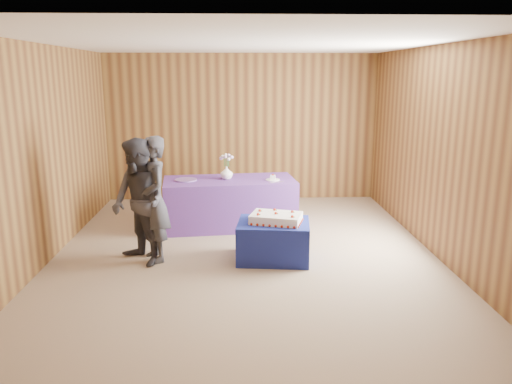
{
  "coord_description": "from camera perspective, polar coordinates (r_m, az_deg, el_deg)",
  "views": [
    {
      "loc": [
        -0.11,
        -6.3,
        2.34
      ],
      "look_at": [
        0.15,
        0.1,
        0.81
      ],
      "focal_mm": 35.0,
      "sensor_mm": 36.0,
      "label": 1
    }
  ],
  "objects": [
    {
      "name": "platter",
      "position": [
        7.66,
        -8.02,
        1.38
      ],
      "size": [
        0.43,
        0.43,
        0.02
      ],
      "primitive_type": "cylinder",
      "rotation": [
        0.0,
        0.0,
        0.37
      ],
      "color": "#744F9F",
      "rests_on": "serving_table"
    },
    {
      "name": "cake_slice",
      "position": [
        7.61,
        1.93,
        1.71
      ],
      "size": [
        0.09,
        0.08,
        0.09
      ],
      "rotation": [
        0.0,
        0.0,
        -0.19
      ],
      "color": "white",
      "rests_on": "plate"
    },
    {
      "name": "serving_table",
      "position": [
        7.76,
        -3.03,
        -1.26
      ],
      "size": [
        2.08,
        1.1,
        0.75
      ],
      "primitive_type": "cube",
      "rotation": [
        0.0,
        0.0,
        0.1
      ],
      "color": "#56338D",
      "rests_on": "ground"
    },
    {
      "name": "sheet_cake",
      "position": [
        6.31,
        2.32,
        -3.0
      ],
      "size": [
        0.74,
        0.6,
        0.15
      ],
      "rotation": [
        0.0,
        0.0,
        -0.29
      ],
      "color": "white",
      "rests_on": "cake_table"
    },
    {
      "name": "plate",
      "position": [
        7.62,
        1.93,
        1.41
      ],
      "size": [
        0.27,
        0.27,
        0.01
      ],
      "primitive_type": "cylinder",
      "rotation": [
        0.0,
        0.0,
        -0.33
      ],
      "color": "white",
      "rests_on": "serving_table"
    },
    {
      "name": "ground",
      "position": [
        6.72,
        -1.27,
        -6.95
      ],
      "size": [
        6.0,
        6.0,
        0.0
      ],
      "primitive_type": "plane",
      "color": "#866F5C",
      "rests_on": "ground"
    },
    {
      "name": "cake_table",
      "position": [
        6.42,
        2.01,
        -5.58
      ],
      "size": [
        0.97,
        0.8,
        0.5
      ],
      "primitive_type": "cube",
      "rotation": [
        0.0,
        0.0,
        -0.11
      ],
      "color": "navy",
      "rests_on": "ground"
    },
    {
      "name": "knife",
      "position": [
        7.46,
        2.3,
        1.13
      ],
      "size": [
        0.24,
        0.14,
        0.0
      ],
      "primitive_type": "cube",
      "rotation": [
        0.0,
        0.0,
        0.46
      ],
      "color": "#B9B9BE",
      "rests_on": "serving_table"
    },
    {
      "name": "vase",
      "position": [
        7.69,
        -3.38,
        2.21
      ],
      "size": [
        0.2,
        0.2,
        0.2
      ],
      "primitive_type": "imported",
      "rotation": [
        0.0,
        0.0,
        0.04
      ],
      "color": "white",
      "rests_on": "serving_table"
    },
    {
      "name": "guest_right",
      "position": [
        6.3,
        -13.21,
        -1.17
      ],
      "size": [
        0.96,
        0.97,
        1.58
      ],
      "primitive_type": "imported",
      "rotation": [
        0.0,
        0.0,
        -0.85
      ],
      "color": "#34343E",
      "rests_on": "ground"
    },
    {
      "name": "flower_spray",
      "position": [
        7.64,
        -3.41,
        3.99
      ],
      "size": [
        0.22,
        0.22,
        0.17
      ],
      "color": "#255D29",
      "rests_on": "vase"
    },
    {
      "name": "guest_left",
      "position": [
        6.38,
        -11.64,
        -0.85
      ],
      "size": [
        0.58,
        0.68,
        1.59
      ],
      "primitive_type": "imported",
      "rotation": [
        0.0,
        0.0,
        -1.16
      ],
      "color": "#32333B",
      "rests_on": "ground"
    },
    {
      "name": "room_shell",
      "position": [
        6.32,
        -1.35,
        8.55
      ],
      "size": [
        5.04,
        6.04,
        2.72
      ],
      "color": "brown",
      "rests_on": "ground"
    }
  ]
}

